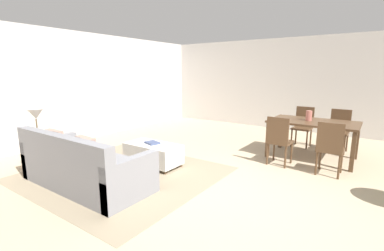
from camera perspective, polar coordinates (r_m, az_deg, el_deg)
The scene contains 15 objects.
ground_plane at distance 4.12m, azimuth 6.06°, elevation -13.51°, with size 10.80×10.80×0.00m, color tan.
wall_back at distance 8.49m, azimuth 22.94°, elevation 7.85°, with size 9.00×0.12×2.70m, color beige.
wall_left at distance 7.35m, azimuth -24.18°, elevation 7.37°, with size 0.12×11.00×2.70m, color beige.
area_rug at distance 4.86m, azimuth -14.20°, elevation -9.80°, with size 3.00×2.80×0.01m, color gray.
couch at distance 4.48m, azimuth -21.93°, elevation -8.19°, with size 2.16×0.92×0.86m.
ottoman_table at distance 5.11m, azimuth -8.21°, elevation -5.77°, with size 1.05×0.54×0.41m.
side_table at distance 5.63m, azimuth -29.55°, elevation -3.43°, with size 0.40×0.40×0.55m.
table_lamp at distance 5.53m, azimuth -30.08°, elevation 1.85°, with size 0.26×0.26×0.53m.
dining_table at distance 5.90m, azimuth 24.15°, elevation -0.00°, with size 1.63×0.99×0.76m.
dining_chair_near_left at distance 5.25m, azimuth 17.84°, elevation -2.56°, with size 0.42×0.42×0.92m.
dining_chair_near_right at distance 5.04m, azimuth 27.09°, elevation -3.81°, with size 0.40×0.40×0.92m.
dining_chair_far_left at distance 6.85m, azimuth 22.38°, elevation 0.28°, with size 0.41×0.41×0.92m.
dining_chair_far_right at distance 6.71m, azimuth 28.58°, elevation -0.46°, with size 0.42×0.42×0.92m.
vase_centerpiece at distance 5.92m, azimuth 23.41°, elevation 1.93°, with size 0.12×0.12×0.20m, color #B26659.
book_on_ottoman at distance 5.09m, azimuth -8.38°, elevation -3.61°, with size 0.26×0.20×0.03m, color #3F4C72.
Camera 1 is at (1.78, -3.30, 1.72)m, focal length 25.31 mm.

